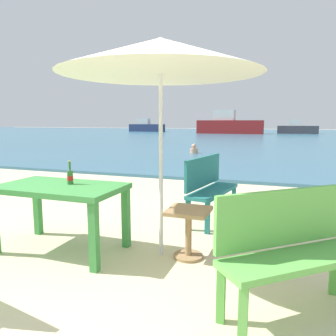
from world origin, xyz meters
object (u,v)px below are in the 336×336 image
(beer_bottle_amber, at_px, (70,176))
(boat_fishing_trawler, at_px, (297,129))
(bench_green_right, at_px, (290,245))
(boat_tanker, at_px, (229,125))
(side_table_wood, at_px, (188,226))
(patio_umbrella, at_px, (161,57))
(picnic_table_green, at_px, (60,195))
(swimmer_person, at_px, (194,149))
(bench_teal_center, at_px, (209,185))
(boat_cargo_ship, at_px, (146,127))

(beer_bottle_amber, height_order, boat_fishing_trawler, boat_fishing_trawler)
(bench_green_right, relative_size, boat_tanker, 0.16)
(side_table_wood, distance_m, boat_fishing_trawler, 35.16)
(patio_umbrella, bearing_deg, boat_tanker, 97.71)
(boat_tanker, height_order, boat_fishing_trawler, boat_tanker)
(picnic_table_green, xyz_separation_m, beer_bottle_amber, (0.08, 0.08, 0.20))
(beer_bottle_amber, xyz_separation_m, swimmer_person, (-1.37, 10.53, -0.61))
(beer_bottle_amber, relative_size, boat_fishing_trawler, 0.06)
(picnic_table_green, distance_m, bench_teal_center, 2.13)
(side_table_wood, bearing_deg, boat_cargo_ship, 114.02)
(patio_umbrella, bearing_deg, swimmer_person, 103.06)
(beer_bottle_amber, relative_size, side_table_wood, 0.49)
(beer_bottle_amber, distance_m, boat_tanker, 33.29)
(boat_tanker, xyz_separation_m, boat_fishing_trawler, (7.09, 2.17, -0.38))
(picnic_table_green, xyz_separation_m, boat_tanker, (-3.35, 33.19, 0.36))
(bench_teal_center, relative_size, boat_fishing_trawler, 0.30)
(side_table_wood, distance_m, bench_teal_center, 1.39)
(bench_teal_center, xyz_separation_m, boat_cargo_ship, (-16.14, 35.04, 0.15))
(picnic_table_green, distance_m, swimmer_person, 10.70)
(beer_bottle_amber, bearing_deg, patio_umbrella, 9.98)
(picnic_table_green, xyz_separation_m, bench_teal_center, (1.33, 1.66, -0.11))
(boat_cargo_ship, xyz_separation_m, boat_fishing_trawler, (18.56, -1.33, -0.06))
(side_table_wood, height_order, boat_tanker, boat_tanker)
(side_table_wood, height_order, boat_fishing_trawler, boat_fishing_trawler)
(bench_green_right, height_order, boat_cargo_ship, boat_cargo_ship)
(bench_teal_center, height_order, boat_cargo_ship, boat_cargo_ship)
(patio_umbrella, distance_m, boat_fishing_trawler, 35.24)
(picnic_table_green, relative_size, bench_teal_center, 1.13)
(boat_fishing_trawler, bearing_deg, boat_tanker, -162.97)
(beer_bottle_amber, xyz_separation_m, boat_fishing_trawler, (3.67, 35.29, -0.22))
(picnic_table_green, bearing_deg, side_table_wood, 11.50)
(boat_fishing_trawler, bearing_deg, side_table_wood, -93.81)
(picnic_table_green, bearing_deg, swimmer_person, 96.95)
(beer_bottle_amber, height_order, side_table_wood, beer_bottle_amber)
(boat_fishing_trawler, bearing_deg, beer_bottle_amber, -95.93)
(boat_cargo_ship, relative_size, boat_fishing_trawler, 1.12)
(patio_umbrella, xyz_separation_m, bench_green_right, (1.31, -0.69, -1.58))
(bench_green_right, bearing_deg, bench_teal_center, 117.46)
(side_table_wood, bearing_deg, patio_umbrella, -174.98)
(side_table_wood, height_order, bench_teal_center, bench_teal_center)
(patio_umbrella, bearing_deg, picnic_table_green, -166.76)
(beer_bottle_amber, relative_size, bench_teal_center, 0.21)
(bench_green_right, distance_m, boat_tanker, 34.11)
(side_table_wood, bearing_deg, boat_tanker, 98.23)
(beer_bottle_amber, bearing_deg, bench_teal_center, 51.72)
(beer_bottle_amber, distance_m, boat_fishing_trawler, 35.48)
(bench_green_right, bearing_deg, beer_bottle_amber, 167.80)
(bench_teal_center, height_order, swimmer_person, bench_teal_center)
(picnic_table_green, xyz_separation_m, boat_cargo_ship, (-14.81, 36.70, 0.04))
(bench_green_right, relative_size, boat_cargo_ship, 0.24)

